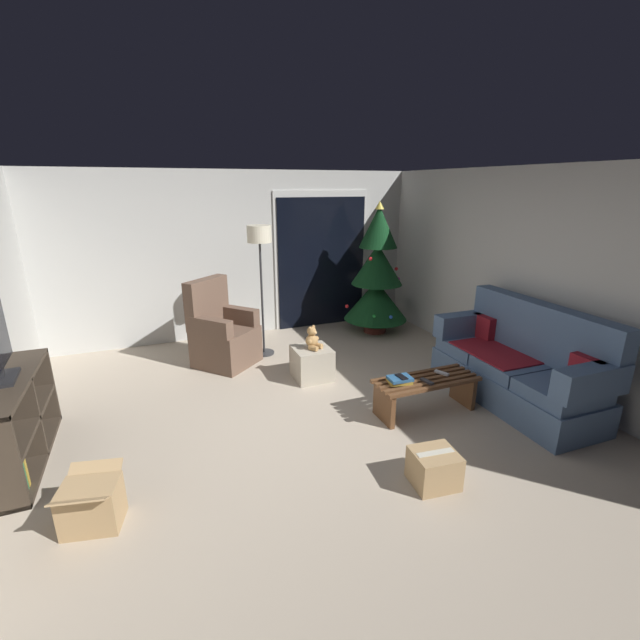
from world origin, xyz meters
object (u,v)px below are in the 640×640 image
object	(u,v)px
coffee_table	(426,389)
remote_silver	(442,373)
remote_graphite	(427,381)
couch	(519,366)
book_stack	(400,380)
ottoman	(312,363)
teddy_bear_honey	(312,339)
cell_phone	(402,377)
media_shelf	(7,428)
floor_lamp	(260,247)
cardboard_box_open_near_shelf	(92,505)
armchair	(222,335)
cardboard_box_taped_mid_floor	(434,468)
christmas_tree	(377,277)

from	to	relation	value
coffee_table	remote_silver	xyz separation A→B (m)	(0.21, 0.03, 0.14)
remote_graphite	coffee_table	bearing A→B (deg)	-133.84
couch	book_stack	world-z (taller)	couch
ottoman	coffee_table	bearing A→B (deg)	-56.65
coffee_table	teddy_bear_honey	world-z (taller)	teddy_bear_honey
coffee_table	cell_phone	world-z (taller)	cell_phone
media_shelf	ottoman	xyz separation A→B (m)	(2.96, 0.69, -0.17)
remote_graphite	media_shelf	xyz separation A→B (m)	(-3.71, 0.60, -0.03)
remote_graphite	book_stack	world-z (taller)	book_stack
coffee_table	floor_lamp	size ratio (longest dim) A/B	0.62
cardboard_box_open_near_shelf	teddy_bear_honey	bearing A→B (deg)	36.23
media_shelf	remote_silver	bearing A→B (deg)	-7.03
coffee_table	ottoman	size ratio (longest dim) A/B	2.50
coffee_table	ottoman	bearing A→B (deg)	123.35
cell_phone	armchair	size ratio (longest dim) A/B	0.13
remote_silver	cardboard_box_open_near_shelf	size ratio (longest dim) A/B	0.30
remote_silver	teddy_bear_honey	xyz separation A→B (m)	(-1.01, 1.17, 0.12)
remote_graphite	ottoman	xyz separation A→B (m)	(-0.75, 1.29, -0.20)
cardboard_box_open_near_shelf	coffee_table	bearing A→B (deg)	8.59
remote_graphite	floor_lamp	world-z (taller)	floor_lamp
coffee_table	media_shelf	world-z (taller)	media_shelf
cardboard_box_open_near_shelf	cardboard_box_taped_mid_floor	size ratio (longest dim) A/B	1.36
book_stack	remote_graphite	bearing A→B (deg)	-21.12
couch	christmas_tree	world-z (taller)	christmas_tree
cardboard_box_taped_mid_floor	christmas_tree	bearing A→B (deg)	68.25
ottoman	cardboard_box_taped_mid_floor	distance (m)	2.21
media_shelf	cardboard_box_open_near_shelf	bearing A→B (deg)	-55.43
armchair	christmas_tree	bearing A→B (deg)	8.64
armchair	cardboard_box_taped_mid_floor	xyz separation A→B (m)	(1.12, -3.08, -0.26)
cell_phone	teddy_bear_honey	world-z (taller)	teddy_bear_honey
teddy_bear_honey	couch	bearing A→B (deg)	-35.63
ottoman	remote_silver	bearing A→B (deg)	-49.33
remote_silver	ottoman	distance (m)	1.57
couch	cardboard_box_open_near_shelf	world-z (taller)	couch
coffee_table	teddy_bear_honey	distance (m)	1.47
cell_phone	cardboard_box_taped_mid_floor	distance (m)	1.08
cardboard_box_open_near_shelf	remote_silver	bearing A→B (deg)	8.63
cell_phone	floor_lamp	distance (m)	2.59
cell_phone	floor_lamp	size ratio (longest dim) A/B	0.08
book_stack	teddy_bear_honey	distance (m)	1.28
remote_silver	remote_graphite	xyz separation A→B (m)	(-0.27, -0.11, 0.00)
floor_lamp	teddy_bear_honey	size ratio (longest dim) A/B	6.25
ottoman	media_shelf	bearing A→B (deg)	-166.84
book_stack	armchair	world-z (taller)	armchair
couch	armchair	size ratio (longest dim) A/B	1.73
cardboard_box_taped_mid_floor	armchair	bearing A→B (deg)	110.04
remote_silver	cell_phone	bearing A→B (deg)	-21.22
christmas_tree	ottoman	xyz separation A→B (m)	(-1.57, -1.25, -0.71)
christmas_tree	media_shelf	bearing A→B (deg)	-156.76
christmas_tree	cardboard_box_open_near_shelf	distance (m)	4.90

